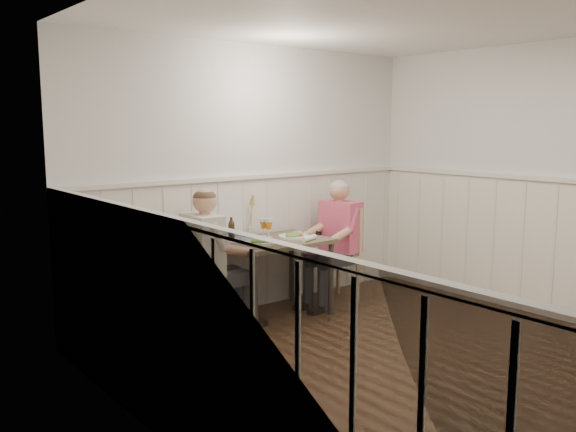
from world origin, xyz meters
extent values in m
plane|color=#492B1C|center=(0.00, 0.00, 0.00)|extent=(4.50, 4.50, 0.00)
cube|color=silver|center=(0.00, 2.25, 1.30)|extent=(4.00, 0.04, 2.60)
cube|color=silver|center=(-2.00, 0.00, 1.30)|extent=(0.04, 4.50, 2.60)
cube|color=white|center=(0.00, 0.00, 2.59)|extent=(4.00, 4.50, 0.02)
cube|color=silver|center=(0.00, 2.23, 0.65)|extent=(3.98, 0.03, 1.30)
cube|color=silver|center=(-1.99, 0.00, 0.65)|extent=(0.03, 4.48, 1.30)
cube|color=silver|center=(1.99, 0.00, 0.65)|extent=(0.03, 4.48, 1.30)
cube|color=silver|center=(0.00, 2.22, 1.32)|extent=(3.98, 0.06, 0.04)
cube|color=silver|center=(-1.97, 0.00, 1.32)|extent=(0.06, 4.48, 0.04)
cube|color=silver|center=(1.97, 0.00, 1.32)|extent=(0.06, 4.48, 0.04)
cube|color=brown|center=(-0.06, 1.84, 0.73)|extent=(1.00, 0.70, 0.04)
cylinder|color=#3F3833|center=(-0.51, 1.54, 0.35)|extent=(0.05, 0.05, 0.71)
cylinder|color=#3F3833|center=(-0.51, 2.14, 0.35)|extent=(0.05, 0.05, 0.71)
cylinder|color=#3F3833|center=(0.40, 1.54, 0.35)|extent=(0.05, 0.05, 0.71)
cylinder|color=#3F3833|center=(0.40, 2.14, 0.35)|extent=(0.05, 0.05, 0.71)
cube|color=tan|center=(0.71, 1.88, 0.48)|extent=(0.57, 0.57, 0.04)
cube|color=#465B9F|center=(0.71, 1.88, 0.52)|extent=(0.51, 0.51, 0.03)
cube|color=tan|center=(0.92, 1.83, 0.75)|extent=(0.15, 0.46, 0.49)
cylinder|color=tan|center=(0.86, 1.64, 0.23)|extent=(0.04, 0.04, 0.46)
cylinder|color=tan|center=(0.47, 1.73, 0.23)|extent=(0.04, 0.04, 0.46)
cylinder|color=tan|center=(0.96, 2.03, 0.23)|extent=(0.04, 0.04, 0.46)
cylinder|color=tan|center=(0.57, 2.13, 0.23)|extent=(0.04, 0.04, 0.46)
cube|color=tan|center=(-0.89, 1.91, 0.46)|extent=(0.48, 0.48, 0.04)
cube|color=#465B9F|center=(-0.89, 1.91, 0.49)|extent=(0.44, 0.44, 0.03)
cube|color=tan|center=(-1.09, 1.89, 0.71)|extent=(0.07, 0.45, 0.47)
cylinder|color=tan|center=(-1.10, 2.08, 0.22)|extent=(0.04, 0.04, 0.43)
cylinder|color=tan|center=(-0.72, 2.12, 0.22)|extent=(0.04, 0.04, 0.43)
cylinder|color=tan|center=(-1.06, 1.70, 0.22)|extent=(0.04, 0.04, 0.43)
cylinder|color=tan|center=(-0.68, 1.74, 0.22)|extent=(0.04, 0.04, 0.43)
cube|color=#3F3F47|center=(0.76, 1.81, 0.21)|extent=(0.46, 0.43, 0.42)
cube|color=#3F3F47|center=(0.57, 1.79, 0.48)|extent=(0.44, 0.39, 0.12)
cube|color=#DA4770|center=(0.76, 1.81, 0.80)|extent=(0.28, 0.44, 0.52)
sphere|color=tan|center=(0.76, 1.81, 1.17)|extent=(0.21, 0.21, 0.21)
sphere|color=#A5A5A0|center=(0.76, 1.81, 1.20)|extent=(0.20, 0.20, 0.20)
cube|color=black|center=(0.42, 1.77, 0.80)|extent=(0.02, 0.07, 0.12)
cube|color=#3F3F47|center=(-0.84, 1.81, 0.21)|extent=(0.43, 0.40, 0.43)
cube|color=#3F3F47|center=(-0.65, 1.80, 0.49)|extent=(0.41, 0.36, 0.12)
cube|color=silver|center=(-0.84, 1.81, 0.81)|extent=(0.25, 0.43, 0.53)
sphere|color=tan|center=(-0.84, 1.81, 1.18)|extent=(0.21, 0.21, 0.21)
sphere|color=#4C3828|center=(-0.84, 1.81, 1.21)|extent=(0.20, 0.20, 0.20)
cylinder|color=white|center=(0.16, 1.82, 0.76)|extent=(0.30, 0.30, 0.02)
ellipsoid|color=#3F722D|center=(0.12, 1.78, 0.80)|extent=(0.15, 0.12, 0.06)
sphere|color=tan|center=(0.23, 1.83, 0.79)|extent=(0.04, 0.04, 0.04)
cube|color=#965054|center=(0.18, 1.88, 0.78)|extent=(0.09, 0.06, 0.01)
cylinder|color=white|center=(0.24, 1.88, 0.79)|extent=(0.06, 0.06, 0.03)
cylinder|color=white|center=(-0.27, 1.79, 0.76)|extent=(0.29, 0.29, 0.02)
ellipsoid|color=#3F722D|center=(-0.31, 1.76, 0.80)|extent=(0.14, 0.12, 0.05)
sphere|color=tan|center=(-0.21, 1.80, 0.79)|extent=(0.04, 0.04, 0.04)
cylinder|color=silver|center=(-0.03, 2.05, 0.75)|extent=(0.06, 0.06, 0.01)
cylinder|color=silver|center=(-0.03, 2.05, 0.79)|extent=(0.01, 0.01, 0.08)
cone|color=orange|center=(-0.03, 2.05, 0.86)|extent=(0.07, 0.07, 0.07)
cylinder|color=silver|center=(-0.03, 2.05, 0.91)|extent=(0.07, 0.07, 0.03)
cylinder|color=silver|center=(-0.03, 1.97, 0.75)|extent=(0.07, 0.07, 0.01)
cylinder|color=silver|center=(-0.03, 1.97, 0.80)|extent=(0.01, 0.01, 0.08)
cone|color=orange|center=(-0.03, 1.97, 0.87)|extent=(0.07, 0.07, 0.07)
cylinder|color=silver|center=(-0.03, 1.97, 0.92)|extent=(0.07, 0.07, 0.03)
cylinder|color=#2F2010|center=(-0.40, 2.06, 0.83)|extent=(0.06, 0.06, 0.16)
cone|color=#2F2010|center=(-0.40, 2.06, 0.93)|extent=(0.06, 0.06, 0.04)
cylinder|color=#2F2010|center=(-0.40, 2.06, 0.96)|extent=(0.02, 0.02, 0.03)
cylinder|color=#3141B6|center=(-0.40, 2.06, 0.84)|extent=(0.06, 0.06, 0.04)
cylinder|color=white|center=(0.16, 1.59, 0.77)|extent=(0.22, 0.12, 0.05)
cylinder|color=silver|center=(-0.12, 2.15, 0.79)|extent=(0.05, 0.05, 0.09)
cylinder|color=tan|center=(-0.12, 2.15, 0.95)|extent=(0.03, 0.03, 0.28)
cone|color=tan|center=(-0.12, 2.15, 1.12)|extent=(0.04, 0.04, 0.10)
cube|color=#465B9F|center=(-0.35, 2.06, 0.75)|extent=(0.31, 0.26, 0.01)
camera|label=1|loc=(-3.51, -2.65, 1.82)|focal=38.00mm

